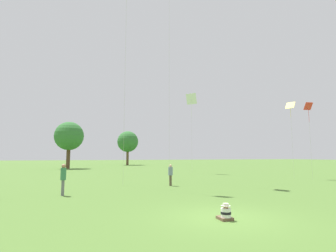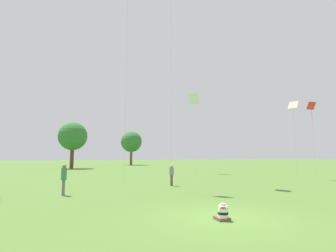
{
  "view_description": "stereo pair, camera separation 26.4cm",
  "coord_description": "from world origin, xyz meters",
  "px_view_note": "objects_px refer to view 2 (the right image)",
  "views": [
    {
      "loc": [
        -5.13,
        -8.5,
        2.2
      ],
      "look_at": [
        -0.05,
        6.05,
        3.98
      ],
      "focal_mm": 28.0,
      "sensor_mm": 36.0,
      "label": 1
    },
    {
      "loc": [
        -4.88,
        -8.58,
        2.2
      ],
      "look_at": [
        -0.05,
        6.05,
        3.98
      ],
      "focal_mm": 28.0,
      "sensor_mm": 36.0,
      "label": 2
    }
  ],
  "objects_px": {
    "seated_toddler": "(223,213)",
    "person_standing_3": "(64,176)",
    "kite_0": "(311,108)",
    "kite_2": "(293,107)",
    "person_standing_2": "(172,173)",
    "kite_6": "(194,100)",
    "distant_tree_1": "(131,142)",
    "distant_tree_0": "(73,136)"
  },
  "relations": [
    {
      "from": "kite_0",
      "to": "distant_tree_1",
      "type": "relative_size",
      "value": 0.86
    },
    {
      "from": "kite_0",
      "to": "kite_6",
      "type": "bearing_deg",
      "value": -10.46
    },
    {
      "from": "person_standing_2",
      "to": "kite_0",
      "type": "relative_size",
      "value": 0.22
    },
    {
      "from": "kite_0",
      "to": "kite_2",
      "type": "distance_m",
      "value": 2.09
    },
    {
      "from": "seated_toddler",
      "to": "distant_tree_1",
      "type": "bearing_deg",
      "value": 85.6
    },
    {
      "from": "kite_6",
      "to": "distant_tree_0",
      "type": "bearing_deg",
      "value": 43.87
    },
    {
      "from": "person_standing_2",
      "to": "kite_0",
      "type": "xyz_separation_m",
      "value": [
        14.25,
        0.24,
        5.82
      ]
    },
    {
      "from": "seated_toddler",
      "to": "kite_2",
      "type": "relative_size",
      "value": 0.07
    },
    {
      "from": "person_standing_3",
      "to": "kite_0",
      "type": "distance_m",
      "value": 22.58
    },
    {
      "from": "distant_tree_0",
      "to": "distant_tree_1",
      "type": "distance_m",
      "value": 21.01
    },
    {
      "from": "person_standing_2",
      "to": "distant_tree_1",
      "type": "relative_size",
      "value": 0.18
    },
    {
      "from": "seated_toddler",
      "to": "distant_tree_0",
      "type": "height_order",
      "value": "distant_tree_0"
    },
    {
      "from": "person_standing_2",
      "to": "kite_2",
      "type": "bearing_deg",
      "value": 99.55
    },
    {
      "from": "kite_2",
      "to": "distant_tree_1",
      "type": "bearing_deg",
      "value": -149.26
    },
    {
      "from": "kite_0",
      "to": "person_standing_2",
      "type": "bearing_deg",
      "value": 53.64
    },
    {
      "from": "kite_0",
      "to": "distant_tree_0",
      "type": "height_order",
      "value": "distant_tree_0"
    },
    {
      "from": "kite_6",
      "to": "kite_0",
      "type": "bearing_deg",
      "value": -149.46
    },
    {
      "from": "kite_2",
      "to": "person_standing_2",
      "type": "bearing_deg",
      "value": -60.65
    },
    {
      "from": "kite_2",
      "to": "distant_tree_1",
      "type": "height_order",
      "value": "distant_tree_1"
    },
    {
      "from": "person_standing_3",
      "to": "distant_tree_1",
      "type": "height_order",
      "value": "distant_tree_1"
    },
    {
      "from": "person_standing_2",
      "to": "distant_tree_0",
      "type": "relative_size",
      "value": 0.19
    },
    {
      "from": "kite_6",
      "to": "person_standing_2",
      "type": "bearing_deg",
      "value": 153.11
    },
    {
      "from": "seated_toddler",
      "to": "kite_0",
      "type": "bearing_deg",
      "value": 36.86
    },
    {
      "from": "seated_toddler",
      "to": "kite_6",
      "type": "height_order",
      "value": "kite_6"
    },
    {
      "from": "distant_tree_0",
      "to": "person_standing_3",
      "type": "bearing_deg",
      "value": -88.86
    },
    {
      "from": "kite_0",
      "to": "kite_2",
      "type": "xyz_separation_m",
      "value": [
        -0.21,
        2.02,
        0.47
      ]
    },
    {
      "from": "kite_0",
      "to": "kite_2",
      "type": "relative_size",
      "value": 0.94
    },
    {
      "from": "person_standing_3",
      "to": "kite_6",
      "type": "xyz_separation_m",
      "value": [
        15.15,
        15.73,
        8.72
      ]
    },
    {
      "from": "kite_2",
      "to": "kite_0",
      "type": "bearing_deg",
      "value": 26.08
    },
    {
      "from": "person_standing_3",
      "to": "kite_2",
      "type": "xyz_separation_m",
      "value": [
        21.45,
        4.89,
        6.16
      ]
    },
    {
      "from": "kite_0",
      "to": "kite_6",
      "type": "height_order",
      "value": "kite_6"
    },
    {
      "from": "person_standing_2",
      "to": "person_standing_3",
      "type": "xyz_separation_m",
      "value": [
        -7.41,
        -2.63,
        0.13
      ]
    },
    {
      "from": "seated_toddler",
      "to": "kite_6",
      "type": "distance_m",
      "value": 27.28
    },
    {
      "from": "seated_toddler",
      "to": "person_standing_3",
      "type": "distance_m",
      "value": 9.79
    },
    {
      "from": "person_standing_2",
      "to": "kite_0",
      "type": "distance_m",
      "value": 15.4
    },
    {
      "from": "person_standing_3",
      "to": "kite_6",
      "type": "relative_size",
      "value": 0.17
    },
    {
      "from": "seated_toddler",
      "to": "person_standing_2",
      "type": "relative_size",
      "value": 0.37
    },
    {
      "from": "seated_toddler",
      "to": "distant_tree_1",
      "type": "distance_m",
      "value": 59.12
    },
    {
      "from": "kite_2",
      "to": "kite_6",
      "type": "relative_size",
      "value": 0.73
    },
    {
      "from": "kite_0",
      "to": "distant_tree_1",
      "type": "bearing_deg",
      "value": -26.99
    },
    {
      "from": "kite_6",
      "to": "person_standing_3",
      "type": "bearing_deg",
      "value": 139.77
    },
    {
      "from": "person_standing_2",
      "to": "kite_6",
      "type": "bearing_deg",
      "value": 149.85
    }
  ]
}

